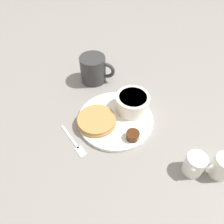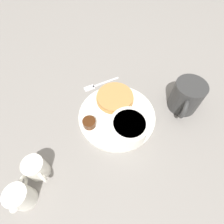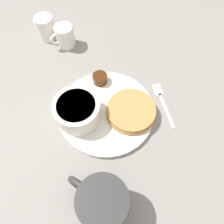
{
  "view_description": "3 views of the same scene",
  "coord_description": "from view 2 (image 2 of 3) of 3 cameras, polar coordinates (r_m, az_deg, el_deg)",
  "views": [
    {
      "loc": [
        0.34,
        -0.27,
        0.53
      ],
      "look_at": [
        0.0,
        -0.01,
        0.05
      ],
      "focal_mm": 35.0,
      "sensor_mm": 36.0,
      "label": 1
    },
    {
      "loc": [
        0.14,
        0.24,
        0.46
      ],
      "look_at": [
        0.02,
        -0.0,
        0.03
      ],
      "focal_mm": 28.0,
      "sensor_mm": 36.0,
      "label": 2
    },
    {
      "loc": [
        -0.25,
        0.05,
        0.47
      ],
      "look_at": [
        -0.02,
        -0.01,
        0.03
      ],
      "focal_mm": 35.0,
      "sensor_mm": 36.0,
      "label": 3
    }
  ],
  "objects": [
    {
      "name": "creamer_pitcher_near",
      "position": [
        0.48,
        -23.45,
        -16.47
      ],
      "size": [
        0.05,
        0.08,
        0.06
      ],
      "color": "white",
      "rests_on": "ground_plane"
    },
    {
      "name": "pancake_stack",
      "position": [
        0.56,
        0.97,
        4.77
      ],
      "size": [
        0.12,
        0.12,
        0.02
      ],
      "color": "#B78447",
      "rests_on": "plate"
    },
    {
      "name": "ground_plane",
      "position": [
        0.54,
        1.58,
        -1.57
      ],
      "size": [
        4.0,
        4.0,
        0.0
      ],
      "primitive_type": "plane",
      "color": "gray"
    },
    {
      "name": "syrup_cup",
      "position": [
        0.51,
        -7.43,
        -3.53
      ],
      "size": [
        0.04,
        0.04,
        0.02
      ],
      "color": "#47230F",
      "rests_on": "plate"
    },
    {
      "name": "coffee_mug",
      "position": [
        0.57,
        23.08,
        4.62
      ],
      "size": [
        0.11,
        0.1,
        0.1
      ],
      "color": "#333333",
      "rests_on": "ground_plane"
    },
    {
      "name": "plate",
      "position": [
        0.54,
        1.6,
        -1.23
      ],
      "size": [
        0.23,
        0.23,
        0.01
      ],
      "color": "white",
      "rests_on": "ground_plane"
    },
    {
      "name": "bowl",
      "position": [
        0.48,
        5.0,
        -5.27
      ],
      "size": [
        0.1,
        0.1,
        0.05
      ],
      "color": "white",
      "rests_on": "plate"
    },
    {
      "name": "creamer_pitcher_far",
      "position": [
        0.47,
        -27.64,
        -23.25
      ],
      "size": [
        0.05,
        0.07,
        0.07
      ],
      "color": "white",
      "rests_on": "ground_plane"
    },
    {
      "name": "butter_ramekin",
      "position": [
        0.48,
        4.43,
        -8.49
      ],
      "size": [
        0.04,
        0.04,
        0.04
      ],
      "color": "white",
      "rests_on": "plate"
    },
    {
      "name": "fork",
      "position": [
        0.62,
        -4.73,
        8.84
      ],
      "size": [
        0.13,
        0.02,
        0.0
      ],
      "color": "silver",
      "rests_on": "ground_plane"
    }
  ]
}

